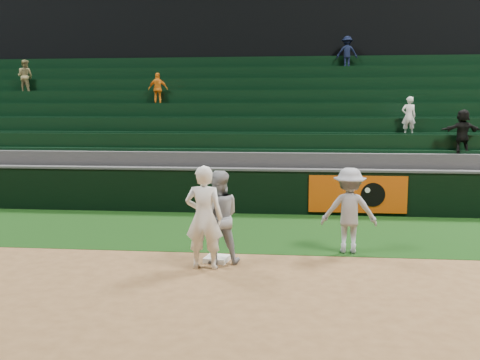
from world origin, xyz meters
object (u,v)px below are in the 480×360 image
object	(u,v)px
first_baseman	(204,217)
base_coach	(349,210)
first_base	(217,259)
baserunner	(218,217)

from	to	relation	value
first_baseman	base_coach	world-z (taller)	first_baseman
first_base	baserunner	bearing A→B (deg)	-65.80
first_baseman	baserunner	distance (m)	0.44
base_coach	baserunner	bearing A→B (deg)	23.59
first_base	base_coach	bearing A→B (deg)	19.50
first_base	base_coach	size ratio (longest dim) A/B	0.25
baserunner	base_coach	bearing A→B (deg)	-169.41
base_coach	first_baseman	bearing A→B (deg)	29.10
first_base	first_baseman	bearing A→B (deg)	-109.43
first_baseman	base_coach	size ratio (longest dim) A/B	1.10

